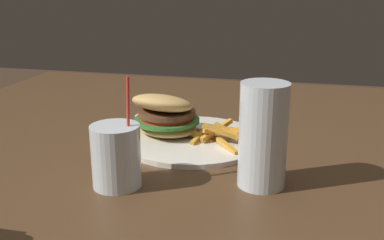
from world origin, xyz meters
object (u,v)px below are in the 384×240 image
at_px(juice_glass, 116,158).
at_px(spoon, 148,116).
at_px(meal_plate_near, 177,125).
at_px(beer_glass, 263,139).

relative_size(juice_glass, spoon, 1.14).
distance_m(juice_glass, spoon, 0.38).
xyz_separation_m(meal_plate_near, spoon, (0.11, -0.13, -0.03)).
distance_m(meal_plate_near, spoon, 0.17).
bearing_deg(spoon, beer_glass, 116.78).
bearing_deg(beer_glass, meal_plate_near, -42.78).
bearing_deg(spoon, meal_plate_near, 112.40).
height_order(meal_plate_near, spoon, meal_plate_near).
bearing_deg(juice_glass, meal_plate_near, -99.27).
bearing_deg(juice_glass, spoon, -78.94).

